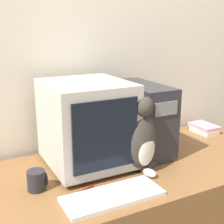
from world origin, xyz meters
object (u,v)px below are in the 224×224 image
object	(u,v)px
cat	(140,139)
keyboard	(113,196)
computer_tower	(141,118)
book_stack	(204,128)
pen	(81,191)
mug	(37,180)
crt_monitor	(87,124)

from	to	relation	value
cat	keyboard	bearing A→B (deg)	-152.86
computer_tower	book_stack	xyz separation A→B (m)	(0.56, 0.07, -0.17)
cat	pen	size ratio (longest dim) A/B	2.84
book_stack	mug	world-z (taller)	mug
keyboard	crt_monitor	bearing A→B (deg)	84.36
keyboard	pen	xyz separation A→B (m)	(-0.10, 0.11, -0.01)
book_stack	pen	world-z (taller)	book_stack
keyboard	cat	bearing A→B (deg)	35.62
cat	pen	xyz separation A→B (m)	(-0.34, -0.06, -0.16)
pen	keyboard	bearing A→B (deg)	-46.56
pen	mug	bearing A→B (deg)	145.63
crt_monitor	cat	size ratio (longest dim) A/B	1.12
computer_tower	keyboard	bearing A→B (deg)	-135.09
pen	book_stack	bearing A→B (deg)	18.57
cat	book_stack	xyz separation A→B (m)	(0.71, 0.29, -0.14)
computer_tower	mug	bearing A→B (deg)	-165.40
mug	cat	bearing A→B (deg)	-5.30
crt_monitor	pen	bearing A→B (deg)	-119.34
cat	pen	world-z (taller)	cat
mug	keyboard	bearing A→B (deg)	-39.58
computer_tower	pen	world-z (taller)	computer_tower
crt_monitor	keyboard	distance (m)	0.41
keyboard	cat	xyz separation A→B (m)	(0.24, 0.17, 0.16)
crt_monitor	book_stack	size ratio (longest dim) A/B	2.27
cat	book_stack	size ratio (longest dim) A/B	2.03
mug	pen	bearing A→B (deg)	-34.37
book_stack	keyboard	bearing A→B (deg)	-154.15
cat	mug	xyz separation A→B (m)	(-0.50, 0.05, -0.12)
cat	mug	bearing A→B (deg)	166.23
crt_monitor	computer_tower	bearing A→B (deg)	6.43
keyboard	mug	xyz separation A→B (m)	(-0.26, 0.22, 0.04)
computer_tower	book_stack	size ratio (longest dim) A/B	2.28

